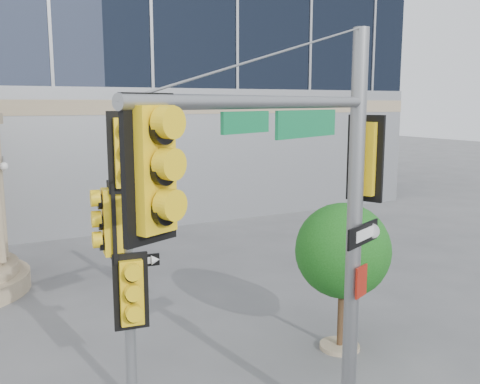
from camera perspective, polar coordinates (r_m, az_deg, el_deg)
name	(u,v)px	position (r m, az deg, el deg)	size (l,w,h in m)	color
main_signal_pole	(317,205)	(7.33, 8.26, -1.41)	(4.71, 2.40, 6.46)	slate
secondary_signal_pole	(124,239)	(9.19, -12.22, -4.88)	(0.92, 0.76, 5.33)	slate
street_tree	(344,254)	(11.82, 10.99, -6.52)	(2.10, 2.05, 3.28)	tan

